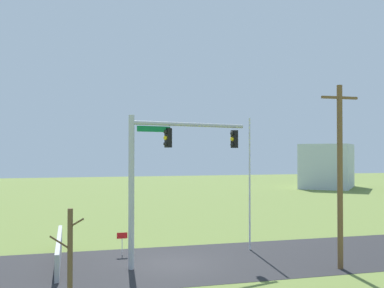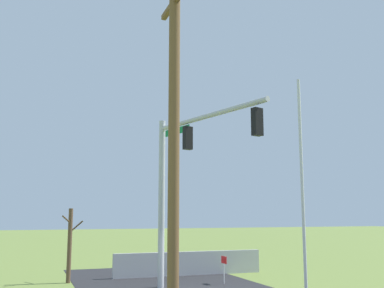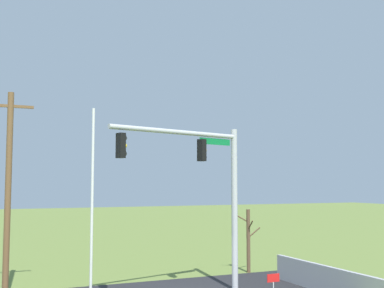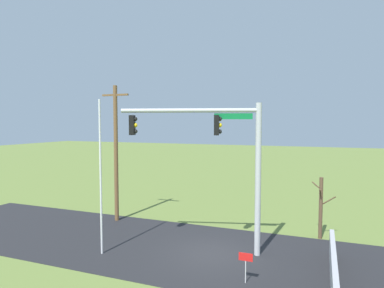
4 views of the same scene
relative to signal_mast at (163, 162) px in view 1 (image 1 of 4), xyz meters
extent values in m
plane|color=olive|center=(-0.63, -0.09, -5.04)|extent=(160.00, 160.00, 0.00)
cube|color=#232326|center=(-4.63, -0.09, -5.03)|extent=(28.00, 8.00, 0.01)
cube|color=#B7B5AD|center=(2.60, 0.47, -5.03)|extent=(6.00, 6.00, 0.01)
cube|color=#A8A8AD|center=(4.92, -2.03, -4.44)|extent=(0.20, 7.95, 1.20)
cylinder|color=#B2B5BA|center=(1.60, 0.47, -1.40)|extent=(0.28, 0.28, 7.28)
cylinder|color=#B2B5BA|center=(-1.56, -0.45, 1.89)|extent=(6.37, 2.03, 0.20)
cube|color=#0F7238|center=(0.46, 0.13, 1.61)|extent=(1.74, 0.53, 0.28)
cube|color=black|center=(-0.30, -0.09, 1.19)|extent=(0.33, 0.41, 0.96)
sphere|color=black|center=(-0.15, -0.04, 1.49)|extent=(0.22, 0.22, 0.22)
sphere|color=yellow|center=(-0.15, -0.04, 1.19)|extent=(0.22, 0.22, 0.22)
sphere|color=black|center=(-0.15, -0.04, 0.89)|extent=(0.22, 0.22, 0.22)
cube|color=black|center=(-4.21, -1.23, 1.19)|extent=(0.33, 0.41, 0.96)
sphere|color=black|center=(-4.07, -1.19, 1.49)|extent=(0.22, 0.22, 0.22)
sphere|color=yellow|center=(-4.07, -1.19, 1.19)|extent=(0.22, 0.22, 0.22)
sphere|color=black|center=(-4.07, -1.19, 0.89)|extent=(0.22, 0.22, 0.22)
cylinder|color=silver|center=(-5.45, -2.10, -1.31)|extent=(0.10, 0.10, 7.46)
cylinder|color=brown|center=(-7.98, 2.94, -0.68)|extent=(0.26, 0.26, 8.72)
cube|color=brown|center=(-7.98, 2.94, 3.08)|extent=(1.90, 0.12, 0.12)
cylinder|color=brown|center=(4.39, 4.07, -3.34)|extent=(0.20, 0.20, 3.38)
cylinder|color=brown|center=(4.76, 4.07, -2.92)|extent=(0.78, 0.07, 0.57)
cylinder|color=brown|center=(4.15, 4.27, -2.16)|extent=(0.54, 0.47, 0.39)
cylinder|color=brown|center=(4.37, 3.80, -2.48)|extent=(0.12, 0.61, 0.55)
cylinder|color=silver|center=(1.69, -2.54, -4.59)|extent=(0.04, 0.04, 0.90)
cube|color=red|center=(1.69, -2.54, -3.98)|extent=(0.56, 0.02, 0.32)
cube|color=silver|center=(-34.07, -40.37, -1.68)|extent=(11.85, 12.21, 6.72)
camera|label=1|loc=(4.44, 21.92, 0.50)|focal=42.51mm
camera|label=2|loc=(-17.55, 5.96, -1.92)|focal=41.99mm
camera|label=3|loc=(-9.06, -19.22, -0.26)|focal=45.49mm
camera|label=4|loc=(4.42, -15.36, 1.29)|focal=31.48mm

